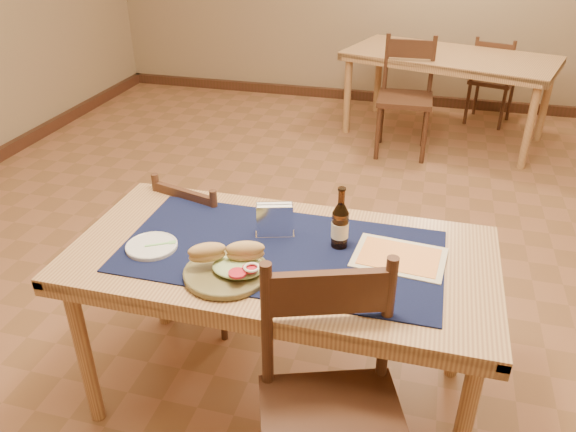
% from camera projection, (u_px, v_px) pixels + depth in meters
% --- Properties ---
extents(room, '(6.04, 7.04, 2.84)m').
position_uv_depth(room, '(329.00, 32.00, 2.48)').
color(room, '#8F5C3E').
rests_on(room, ground).
extents(main_table, '(1.60, 0.80, 0.75)m').
position_uv_depth(main_table, '(281.00, 269.00, 2.16)').
color(main_table, tan).
rests_on(main_table, ground).
extents(placemat, '(1.20, 0.60, 0.01)m').
position_uv_depth(placemat, '(281.00, 251.00, 2.12)').
color(placemat, '#0D1333').
rests_on(placemat, main_table).
extents(baseboard, '(6.00, 7.00, 0.10)m').
position_uv_depth(baseboard, '(320.00, 281.00, 3.14)').
color(baseboard, '#3F2216').
rests_on(baseboard, ground).
extents(back_table, '(1.92, 1.32, 0.75)m').
position_uv_depth(back_table, '(449.00, 64.00, 4.88)').
color(back_table, tan).
rests_on(back_table, ground).
extents(chair_main_far, '(0.47, 0.47, 0.83)m').
position_uv_depth(chair_main_far, '(208.00, 245.00, 2.76)').
color(chair_main_far, '#3F2216').
rests_on(chair_main_far, ground).
extents(chair_main_near, '(0.57, 0.57, 0.97)m').
position_uv_depth(chair_main_near, '(332.00, 412.00, 1.76)').
color(chair_main_near, '#3F2216').
rests_on(chair_main_near, ground).
extents(chair_back_near, '(0.46, 0.46, 0.95)m').
position_uv_depth(chair_back_near, '(406.00, 95.00, 4.67)').
color(chair_back_near, '#3F2216').
rests_on(chair_back_near, ground).
extents(chair_back_far, '(0.48, 0.48, 0.83)m').
position_uv_depth(chair_back_far, '(492.00, 79.00, 5.31)').
color(chair_back_far, '#3F2216').
rests_on(chair_back_far, ground).
extents(sandwich_plate, '(0.30, 0.30, 0.12)m').
position_uv_depth(sandwich_plate, '(229.00, 267.00, 1.97)').
color(sandwich_plate, brown).
rests_on(sandwich_plate, placemat).
extents(side_plate, '(0.20, 0.20, 0.02)m').
position_uv_depth(side_plate, '(152.00, 246.00, 2.13)').
color(side_plate, silver).
rests_on(side_plate, placemat).
extents(fork, '(0.11, 0.07, 0.00)m').
position_uv_depth(fork, '(163.00, 244.00, 2.13)').
color(fork, '#87DA78').
rests_on(fork, side_plate).
extents(beer_bottle, '(0.07, 0.07, 0.25)m').
position_uv_depth(beer_bottle, '(340.00, 225.00, 2.10)').
color(beer_bottle, '#42230B').
rests_on(beer_bottle, placemat).
extents(napkin_holder, '(0.16, 0.10, 0.13)m').
position_uv_depth(napkin_holder, '(275.00, 221.00, 2.19)').
color(napkin_holder, white).
rests_on(napkin_holder, placemat).
extents(menu_card, '(0.35, 0.27, 0.01)m').
position_uv_depth(menu_card, '(399.00, 257.00, 2.07)').
color(menu_card, beige).
rests_on(menu_card, placemat).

